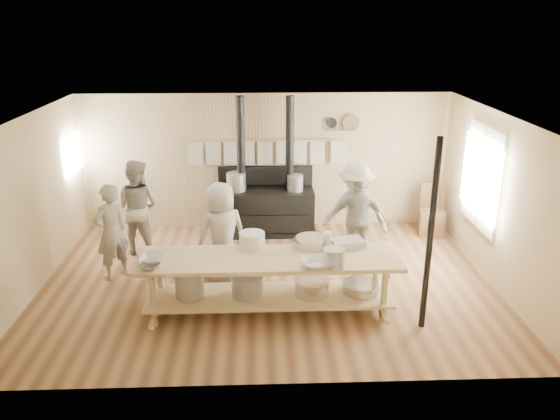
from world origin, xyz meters
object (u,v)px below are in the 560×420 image
Objects in this scene: chair at (432,220)px; roasting_pan at (347,243)px; stove at (265,206)px; cook_center at (222,234)px; cook_far_left at (111,232)px; cook_by_window at (355,212)px; cook_right at (359,219)px; prep_table at (268,279)px; cook_left at (137,207)px.

chair is 3.26m from roasting_pan.
cook_center is at bearing -108.50° from stove.
cook_by_window reaches higher than cook_far_left.
cook_far_left is at bearing 16.39° from cook_right.
prep_table is 2.36× the size of cook_right.
cook_far_left is 3.99m from cook_right.
prep_table is at bearing -126.68° from chair.
cook_by_window is at bearing 174.52° from cook_center.
stove is 0.72× the size of prep_table.
cook_by_window reaches higher than chair.
stove reaches higher than prep_table.
prep_table is 1.21m from cook_center.
stove reaches higher than cook_far_left.
cook_center is (-0.69, 0.95, 0.29)m from prep_table.
roasting_pan is at bearing -117.60° from chair.
stove is 2.40m from cook_left.
cook_left is at bearing -166.24° from cook_by_window.
cook_right is at bearing -54.76° from cook_by_window.
cook_by_window is at bearing -136.82° from chair.
stove reaches higher than cook_right.
stove is 2.20m from cook_center.
cook_by_window is 3.67× the size of roasting_pan.
cook_right is (2.23, 0.68, -0.05)m from cook_center.
prep_table is 7.88× the size of roasting_pan.
cook_center is 4.31m from chair.
roasting_pan is at bearing -84.68° from cook_by_window.
cook_left is 1.00× the size of cook_by_window.
cook_left reaches higher than cook_center.
cook_center is at bearing 161.10° from roasting_pan.
prep_table is at bearing 99.47° from cook_center.
cook_by_window reaches higher than cook_center.
cook_center is 2.34m from cook_by_window.
prep_table is (-0.00, -3.02, -0.00)m from stove.
cook_right is (3.97, 0.45, -0.01)m from cook_far_left.
cook_right is (1.54, -1.38, 0.24)m from stove.
prep_table is at bearing -163.77° from roasting_pan.
cook_center reaches higher than roasting_pan.
cook_by_window is 1.75× the size of chair.
cook_far_left is at bearing 166.47° from roasting_pan.
cook_far_left reaches higher than cook_right.
cook_left is 1.10× the size of cook_right.
stove is 1.70× the size of cook_right.
cook_far_left is 3.66m from roasting_pan.
chair is at bearing 50.64° from roasting_pan.
chair is (5.59, 1.62, -0.49)m from cook_far_left.
roasting_pan is at bearing 16.23° from prep_table.
stove is 5.69× the size of roasting_pan.
cook_by_window is (1.50, -1.23, 0.32)m from stove.
cook_by_window is (-0.04, 0.15, 0.08)m from cook_right.
cook_far_left is at bearing -33.98° from cook_center.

